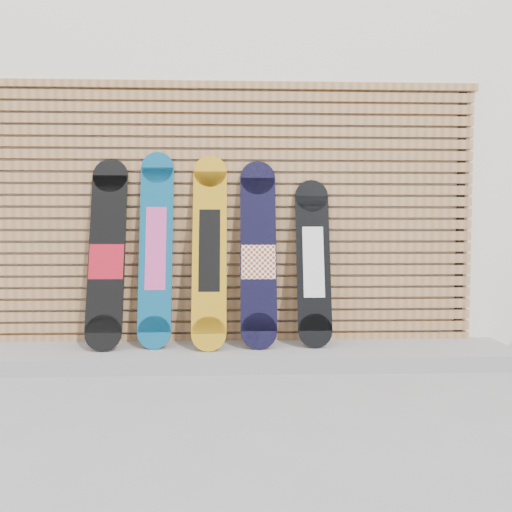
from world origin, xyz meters
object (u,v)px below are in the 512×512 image
object	(u,v)px
snowboard_2	(210,250)
snowboard_3	(258,254)
snowboard_0	(107,254)
snowboard_4	(313,262)
snowboard_1	(156,248)

from	to	relation	value
snowboard_2	snowboard_3	bearing A→B (deg)	3.26
snowboard_0	snowboard_4	xyz separation A→B (m)	(1.66, 0.03, -0.07)
snowboard_0	snowboard_2	distance (m)	0.82
snowboard_0	snowboard_2	bearing A→B (deg)	-0.69
snowboard_0	snowboard_3	distance (m)	1.21
snowboard_2	snowboard_0	bearing A→B (deg)	179.31
snowboard_2	snowboard_4	distance (m)	0.85
snowboard_0	snowboard_1	size ratio (longest dim) A/B	0.96
snowboard_4	snowboard_0	bearing A→B (deg)	-178.91
snowboard_2	snowboard_3	distance (m)	0.39
snowboard_3	snowboard_4	xyz separation A→B (m)	(0.45, 0.02, -0.07)
snowboard_3	snowboard_4	distance (m)	0.46
snowboard_2	snowboard_3	size ratio (longest dim) A/B	1.03
snowboard_3	snowboard_2	bearing A→B (deg)	-176.74
snowboard_0	snowboard_2	world-z (taller)	snowboard_2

